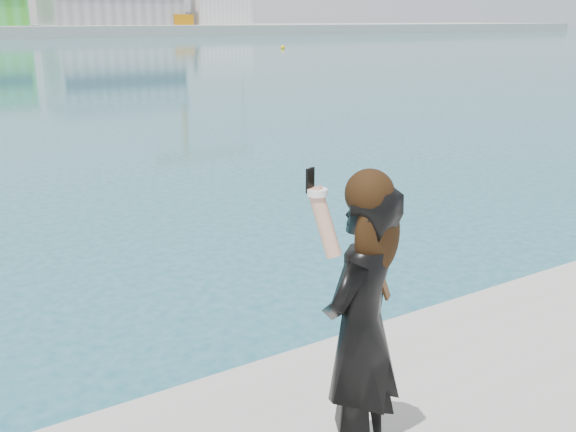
{
  "coord_description": "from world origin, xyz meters",
  "views": [
    {
      "loc": [
        -1.51,
        -2.55,
        3.13
      ],
      "look_at": [
        0.4,
        0.46,
        2.03
      ],
      "focal_mm": 40.0,
      "sensor_mm": 36.0,
      "label": 1
    }
  ],
  "objects": [
    {
      "name": "ancillary_shed",
      "position": [
        62.0,
        126.0,
        5.0
      ],
      "size": [
        12.0,
        10.0,
        6.0
      ],
      "primitive_type": "cube",
      "color": "silver",
      "rests_on": "far_quay"
    },
    {
      "name": "woman",
      "position": [
        0.4,
        -0.24,
        1.65
      ],
      "size": [
        0.68,
        0.58,
        1.67
      ],
      "rotation": [
        0.0,
        0.0,
        3.56
      ],
      "color": "black",
      "rests_on": "near_quay"
    },
    {
      "name": "buoy_near",
      "position": [
        36.91,
        59.09,
        0.0
      ],
      "size": [
        0.5,
        0.5,
        0.5
      ],
      "primitive_type": "sphere",
      "color": "yellow",
      "rests_on": "ground"
    }
  ]
}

